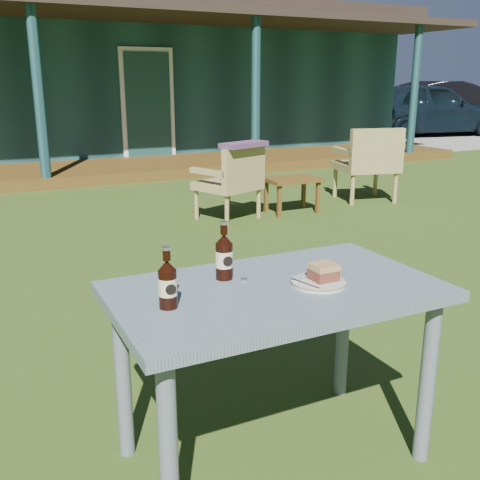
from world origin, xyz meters
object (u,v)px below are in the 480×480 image
cafe_table (275,312)px  armchair_right (369,160)px  car_far (449,107)px  cake_slice (324,272)px  armchair_left (233,179)px  plate (318,282)px  cola_bottle_near (224,256)px  side_table (292,183)px  car_near (427,109)px  cola_bottle_far (168,284)px

cafe_table → armchair_right: 5.14m
car_far → cafe_table: bearing=144.5°
cafe_table → cake_slice: (0.17, -0.05, 0.15)m
cake_slice → armchair_left: (1.37, 3.70, -0.32)m
car_far → armchair_left: (-10.10, -6.88, -0.27)m
plate → armchair_left: armchair_left is taller
cafe_table → cola_bottle_near: cola_bottle_near is taller
cola_bottle_near → armchair_left: (1.68, 3.49, -0.36)m
plate → side_table: size_ratio=0.34×
armchair_left → side_table: 0.75m
car_near → plate: 14.37m
armchair_right → side_table: (-1.17, -0.13, -0.17)m
car_far → cola_bottle_near: car_far is taller
car_near → armchair_right: car_near is taller
cola_bottle_far → cake_slice: bearing=-2.9°
car_near → cake_slice: 14.35m
armchair_right → car_near: bearing=42.1°
plate → side_table: 4.31m
car_far → cafe_table: 15.70m
cake_slice → cola_bottle_far: cola_bottle_far is taller
plate → armchair_left: (1.40, 3.70, -0.28)m
car_far → plate: bearing=145.1°
cola_bottle_near → car_far: bearing=41.3°
cake_slice → cola_bottle_far: bearing=177.1°
car_far → plate: car_far is taller
armchair_left → side_table: bearing=1.2°
cake_slice → armchair_right: size_ratio=0.10×
car_near → car_far: size_ratio=0.97×
plate → car_far: bearing=42.6°
cafe_table → cola_bottle_far: size_ratio=5.70×
cake_slice → car_near: bearing=44.7°
cola_bottle_near → cola_bottle_far: cola_bottle_near is taller
cake_slice → side_table: bearing=60.3°
cafe_table → cola_bottle_far: (-0.42, -0.02, 0.19)m
cake_slice → armchair_right: bearing=49.4°
car_near → armchair_right: 9.32m
armchair_left → side_table: armchair_left is taller
car_far → side_table: (-9.36, -6.86, -0.38)m
cola_bottle_far → armchair_left: size_ratio=0.27×
cola_bottle_far → armchair_right: (3.89, 3.81, -0.29)m
cake_slice → armchair_right: 5.07m
cake_slice → cola_bottle_near: size_ratio=0.41×
armchair_right → side_table: size_ratio=1.51×
cafe_table → side_table: bearing=58.0°
cola_bottle_near → plate: bearing=-36.0°
cafe_table → car_far: bearing=42.1°
car_far → cake_slice: (-11.48, -10.57, 0.05)m
armchair_right → cake_slice: bearing=-130.6°
car_far → side_table: car_far is taller
side_table → cola_bottle_far: bearing=-126.4°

